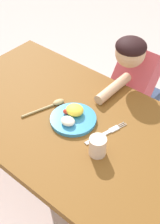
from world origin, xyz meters
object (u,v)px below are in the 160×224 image
person (134,101)px  spoon (52,105)px  plate (73,117)px  drinking_cup (98,146)px  fork (105,134)px

person → spoon: bearing=72.5°
spoon → person: (0.16, 0.52, -0.23)m
plate → drinking_cup: size_ratio=2.47×
spoon → drinking_cup: drinking_cup is taller
drinking_cup → fork: bearing=110.5°
plate → drinking_cup: bearing=-22.8°
spoon → drinking_cup: (0.35, -0.09, 0.03)m
fork → person: (-0.14, 0.50, -0.22)m
plate → fork: bearing=6.4°
plate → drinking_cup: 0.23m
fork → drinking_cup: (0.04, -0.11, 0.04)m
drinking_cup → person: bearing=106.7°
spoon → plate: bearing=-72.9°
drinking_cup → plate: bearing=157.2°
fork → drinking_cup: 0.12m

